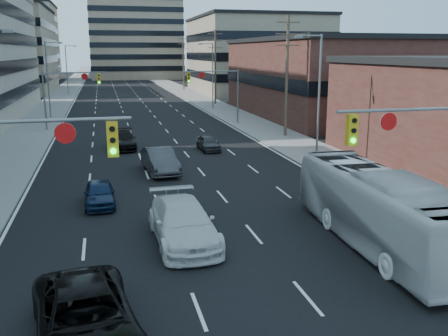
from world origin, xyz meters
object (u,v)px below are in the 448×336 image
object	(u,v)px
black_pickup	(85,319)
transit_bus	(379,209)
white_van	(183,222)
sedan_blue	(99,193)

from	to	relation	value
black_pickup	transit_bus	world-z (taller)	transit_bus
white_van	sedan_blue	xyz separation A→B (m)	(-3.42, 6.12, -0.22)
transit_bus	sedan_blue	world-z (taller)	transit_bus
black_pickup	sedan_blue	size ratio (longest dim) A/B	1.51
black_pickup	white_van	size ratio (longest dim) A/B	0.96
transit_bus	sedan_blue	size ratio (longest dim) A/B	2.97
black_pickup	sedan_blue	world-z (taller)	black_pickup
sedan_blue	black_pickup	bearing A→B (deg)	-92.58
transit_bus	sedan_blue	xyz separation A→B (m)	(-11.14, 8.35, -0.93)
white_van	sedan_blue	size ratio (longest dim) A/B	1.57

